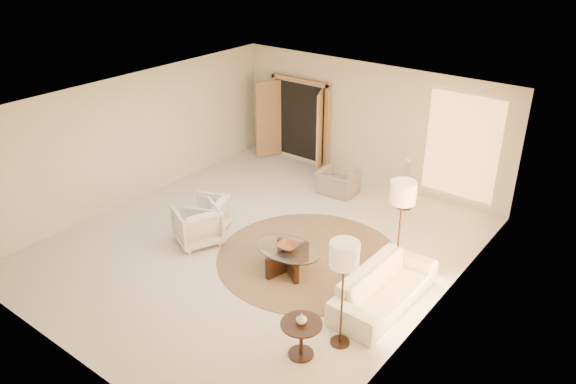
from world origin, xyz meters
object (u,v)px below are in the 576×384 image
Objects in this scene: accent_chair at (338,179)px; bowl at (288,246)px; sofa at (385,287)px; armchair_right at (197,223)px; floor_lamp_near at (403,197)px; floor_lamp_far at (344,259)px; side_vase at (407,179)px; armchair_left at (207,213)px; side_table at (405,193)px; coffee_table at (288,257)px; end_table at (301,333)px; end_vase at (301,319)px.

bowl is (1.01, -3.19, 0.13)m from accent_chair.
armchair_right reaches higher than sofa.
floor_lamp_near reaches higher than floor_lamp_far.
accent_chair is 3.70× the size of side_vase.
bowl is at bearing 64.76° from armchair_left.
floor_lamp_far is at bearing -74.41° from side_table.
armchair_right is 0.97× the size of accent_chair.
end_table is (1.47, -1.60, 0.10)m from coffee_table.
side_vase is (1.52, 0.33, 0.30)m from accent_chair.
floor_lamp_far is (3.96, -1.21, 1.09)m from armchair_left.
accent_chair is 5.18× the size of end_vase.
armchair_left is 3.33× the size of side_vase.
accent_chair is 2.35× the size of bowl.
floor_lamp_near is at bearing 87.33° from end_vase.
armchair_right is 1.47× the size of side_table.
armchair_right is 0.46× the size of floor_lamp_near.
accent_chair is at bearing -167.64° from side_vase.
end_vase reaches higher than end_table.
armchair_right is 2.01m from bowl.
end_vase is 0.71× the size of side_vase.
floor_lamp_far reaches higher than sofa.
floor_lamp_near is at bearing 82.32° from armchair_left.
end_table is 1.65× the size of bowl.
side_table is (0.51, 3.52, 0.05)m from coffee_table.
armchair_right is at bearing 168.37° from floor_lamp_far.
side_table is at bearing 113.71° from floor_lamp_near.
floor_lamp_far reaches higher than end_table.
floor_lamp_far is at bearing -74.41° from side_vase.
side_table is (2.50, 3.79, -0.07)m from armchair_right.
bowl is (-1.78, 1.05, -0.97)m from floor_lamp_far.
sofa is 3.85m from armchair_right.
armchair_left is 0.44× the size of floor_lamp_far.
accent_chair reaches higher than bowl.
side_vase reaches higher than armchair_left.
armchair_right is (-3.82, -0.47, 0.10)m from sofa.
coffee_table is at bearing 153.43° from bowl.
end_vase is (3.64, -1.76, 0.26)m from armchair_left.
armchair_right reaches higher than bowl.
side_vase is at bearing 23.14° from sofa.
end_vase is (-0.12, -2.65, -0.90)m from floor_lamp_near.
side_vase is (-0.96, 5.12, 0.03)m from end_vase.
side_table is 4.88m from floor_lamp_far.
armchair_left is 3.24m from accent_chair.
sofa is 1.33× the size of coffee_table.
armchair_right is 0.51× the size of coffee_table.
sofa is 1.25× the size of floor_lamp_far.
sofa is 2.53× the size of accent_chair.
side_vase is at bearing 100.64° from end_vase.
floor_lamp_near is at bearing 33.36° from bowl.
armchair_right is 3.60× the size of side_vase.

